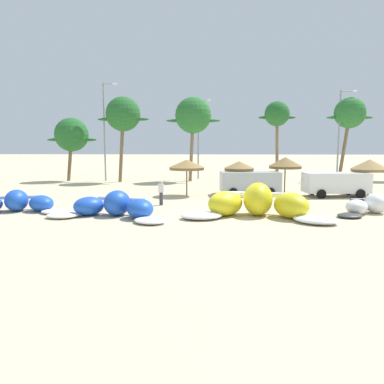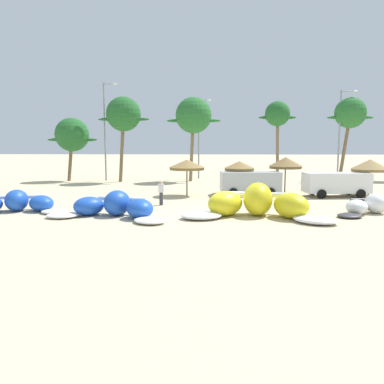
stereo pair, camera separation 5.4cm
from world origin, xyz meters
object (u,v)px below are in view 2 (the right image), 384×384
at_px(beach_umbrella_middle, 239,166).
at_px(palm_center_right, 350,114).
at_px(beach_umbrella_near_van, 187,165).
at_px(kite_center, 379,206).
at_px(kite_left_of_center, 258,204).
at_px(kite_left, 114,207).
at_px(lamppost_west, 106,127).
at_px(person_near_kites, 161,193).
at_px(lamppost_west_center, 200,135).
at_px(palm_center_left, 277,115).
at_px(kite_far_left, 15,204).
at_px(lamppost_east_center, 341,131).
at_px(beach_umbrella_outermost, 370,165).
at_px(parked_car_second, 249,181).
at_px(palm_left_of_gap, 194,116).
at_px(palm_leftmost, 72,135).
at_px(parked_van, 335,183).
at_px(beach_umbrella_near_palms, 286,163).
at_px(palm_left, 124,115).

bearing_deg(beach_umbrella_middle, palm_center_right, 41.97).
bearing_deg(beach_umbrella_near_van, kite_center, -33.22).
bearing_deg(palm_center_right, kite_left_of_center, -120.32).
xyz_separation_m(kite_left, lamppost_west, (-5.94, 20.97, 5.29)).
bearing_deg(person_near_kites, kite_center, -11.95).
relative_size(kite_left, lamppost_west_center, 0.77).
height_order(kite_left, palm_center_left, palm_center_left).
distance_m(kite_far_left, lamppost_east_center, 33.62).
bearing_deg(palm_center_left, palm_center_right, -12.35).
bearing_deg(kite_center, lamppost_east_center, 77.05).
bearing_deg(kite_left_of_center, beach_umbrella_outermost, 43.53).
bearing_deg(lamppost_west, parked_car_second, -38.74).
height_order(kite_far_left, palm_center_left, palm_center_left).
bearing_deg(palm_left_of_gap, beach_umbrella_near_van, -90.47).
distance_m(kite_center, lamppost_west_center, 25.29).
bearing_deg(lamppost_east_center, beach_umbrella_near_van, -141.00).
distance_m(palm_leftmost, palm_center_left, 23.11).
bearing_deg(palm_left_of_gap, parked_van, -46.79).
distance_m(kite_far_left, kite_left, 6.32).
bearing_deg(beach_umbrella_outermost, lamppost_east_center, 81.65).
distance_m(parked_van, parked_car_second, 6.51).
bearing_deg(beach_umbrella_near_palms, lamppost_west, 150.69).
distance_m(parked_car_second, palm_leftmost, 21.49).
bearing_deg(parked_car_second, kite_far_left, -150.81).
distance_m(kite_left, beach_umbrella_near_palms, 16.20).
distance_m(kite_center, palm_center_right, 22.71).
distance_m(palm_left, lamppost_east_center, 23.59).
relative_size(kite_far_left, palm_left_of_gap, 0.74).
height_order(parked_van, palm_left, palm_left).
bearing_deg(beach_umbrella_near_van, kite_left_of_center, -63.07).
height_order(kite_left_of_center, beach_umbrella_near_van, beach_umbrella_near_van).
xyz_separation_m(beach_umbrella_outermost, lamppost_west, (-23.92, 11.15, 3.48)).
xyz_separation_m(beach_umbrella_outermost, palm_left_of_gap, (-14.30, 10.88, 4.67)).
bearing_deg(palm_center_right, lamppost_east_center, -165.75).
bearing_deg(parked_van, palm_left, 149.67).
bearing_deg(kite_far_left, person_near_kites, 19.17).
bearing_deg(kite_left_of_center, lamppost_east_center, 61.44).
relative_size(palm_leftmost, palm_left, 0.77).
height_order(beach_umbrella_near_palms, parked_van, beach_umbrella_near_palms).
bearing_deg(beach_umbrella_middle, kite_left, -126.42).
relative_size(kite_left, beach_umbrella_near_van, 2.49).
bearing_deg(parked_van, beach_umbrella_near_palms, 144.18).
bearing_deg(palm_center_left, kite_left, -118.88).
height_order(kite_left, palm_left, palm_left).
height_order(person_near_kites, palm_center_right, palm_center_right).
height_order(kite_far_left, lamppost_west, lamppost_west).
relative_size(palm_center_right, lamppost_west_center, 0.99).
bearing_deg(kite_center, kite_left, -174.70).
xyz_separation_m(kite_center, lamppost_east_center, (4.74, 20.60, 5.03)).
bearing_deg(lamppost_east_center, palm_leftmost, -177.05).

